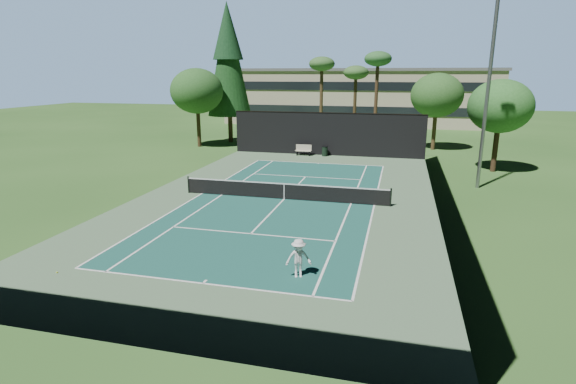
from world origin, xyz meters
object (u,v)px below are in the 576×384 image
tennis_ball_a (57,272)px  tennis_ball_b (288,186)px  tennis_ball_d (210,185)px  park_bench (304,150)px  tennis_ball_c (297,193)px  tennis_net (284,191)px  trash_bin (325,151)px  player (299,258)px

tennis_ball_a → tennis_ball_b: bearing=71.0°
tennis_ball_d → park_bench: 13.75m
tennis_ball_c → park_bench: bearing=100.4°
tennis_ball_b → tennis_net: bearing=-80.5°
tennis_ball_a → tennis_ball_c: 15.30m
tennis_net → trash_bin: bearing=90.3°
tennis_ball_c → trash_bin: 14.00m
tennis_ball_c → park_bench: 14.11m
tennis_ball_c → tennis_ball_b: bearing=120.5°
tennis_ball_b → player: bearing=-74.4°
park_bench → tennis_ball_d: bearing=-106.0°
park_bench → tennis_net: bearing=-82.2°
player → tennis_ball_d: player is taller
tennis_ball_a → tennis_ball_c: bearing=65.5°
tennis_net → tennis_ball_b: size_ratio=178.85×
tennis_net → tennis_ball_a: bearing=-115.4°
player → tennis_ball_a: bearing=172.9°
tennis_ball_d → trash_bin: (5.80, 13.33, 0.44)m
trash_bin → tennis_ball_d: bearing=-113.5°
tennis_net → park_bench: (-2.10, 15.39, -0.01)m
tennis_ball_a → tennis_ball_b: size_ratio=0.94×
tennis_ball_a → tennis_net: bearing=64.6°
tennis_ball_c → tennis_ball_d: bearing=174.0°
tennis_net → player: size_ratio=8.47×
tennis_ball_b → tennis_ball_a: bearing=-109.0°
tennis_ball_c → tennis_ball_d: size_ratio=0.87×
tennis_ball_d → park_bench: (3.78, 13.21, 0.51)m
tennis_net → player: bearing=-72.6°
tennis_net → tennis_ball_d: 6.29m
tennis_ball_d → trash_bin: 14.54m
tennis_ball_b → trash_bin: trash_bin is taller
trash_bin → player: bearing=-82.6°
park_bench → tennis_ball_b: bearing=-82.7°
tennis_ball_d → trash_bin: bearing=66.5°
tennis_ball_a → tennis_ball_b: (5.36, 15.59, 0.00)m
tennis_ball_b → park_bench: (-1.57, 12.21, 0.51)m
tennis_ball_d → tennis_ball_b: bearing=10.6°
tennis_net → tennis_ball_c: (0.44, 1.52, -0.53)m
tennis_net → player: player is taller
tennis_net → trash_bin: (-0.08, 15.50, -0.08)m
player → tennis_ball_d: 15.61m
park_bench → tennis_ball_a: bearing=-97.8°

